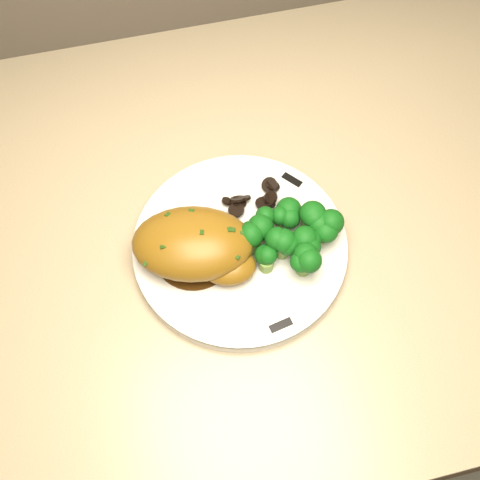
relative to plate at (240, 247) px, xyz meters
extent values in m
cylinder|color=silver|center=(0.00, 0.00, 0.00)|extent=(0.28, 0.28, 0.02)
cube|color=black|center=(0.08, 0.07, 0.01)|extent=(0.02, 0.03, 0.00)
cube|color=black|center=(-0.10, 0.04, 0.01)|extent=(0.02, 0.03, 0.00)
cube|color=black|center=(0.02, -0.11, 0.01)|extent=(0.03, 0.01, 0.00)
cylinder|color=#39200A|center=(-0.05, 0.00, 0.01)|extent=(0.09, 0.09, 0.00)
ellipsoid|color=brown|center=(-0.05, 0.00, 0.04)|extent=(0.15, 0.12, 0.05)
ellipsoid|color=brown|center=(-0.02, -0.03, 0.02)|extent=(0.07, 0.06, 0.03)
cube|color=#1A370B|center=(-0.09, 0.01, 0.06)|extent=(0.01, 0.00, 0.00)
cube|color=#1A370B|center=(-0.08, 0.01, 0.06)|extent=(0.01, 0.00, 0.00)
cube|color=#1A370B|center=(-0.06, 0.01, 0.06)|extent=(0.01, 0.00, 0.00)
cube|color=#1A370B|center=(-0.04, 0.00, 0.06)|extent=(0.01, 0.00, 0.00)
cube|color=#1A370B|center=(-0.03, 0.00, 0.06)|extent=(0.01, 0.00, 0.00)
cube|color=#1A370B|center=(-0.01, -0.01, 0.06)|extent=(0.01, 0.00, 0.00)
cylinder|color=black|center=(0.06, 0.04, 0.01)|extent=(0.01, 0.01, 0.01)
cylinder|color=black|center=(0.06, 0.05, 0.01)|extent=(0.02, 0.02, 0.01)
cylinder|color=black|center=(0.05, 0.06, 0.02)|extent=(0.02, 0.02, 0.01)
cylinder|color=black|center=(0.04, 0.06, 0.01)|extent=(0.02, 0.02, 0.01)
cylinder|color=black|center=(0.03, 0.06, 0.01)|extent=(0.02, 0.02, 0.01)
cylinder|color=black|center=(0.01, 0.06, 0.02)|extent=(0.02, 0.02, 0.01)
cylinder|color=black|center=(0.01, 0.05, 0.01)|extent=(0.02, 0.02, 0.01)
cylinder|color=black|center=(0.00, 0.04, 0.01)|extent=(0.02, 0.02, 0.00)
cylinder|color=black|center=(0.01, 0.03, 0.02)|extent=(0.02, 0.02, 0.01)
cylinder|color=black|center=(0.01, 0.03, 0.01)|extent=(0.03, 0.02, 0.01)
cylinder|color=black|center=(0.03, 0.02, 0.01)|extent=(0.02, 0.02, 0.01)
cylinder|color=black|center=(0.04, 0.02, 0.02)|extent=(0.02, 0.02, 0.01)
cylinder|color=black|center=(0.05, 0.03, 0.01)|extent=(0.03, 0.03, 0.01)
cylinder|color=black|center=(0.06, 0.03, 0.01)|extent=(0.03, 0.03, 0.01)
cylinder|color=olive|center=(0.03, 0.01, 0.02)|extent=(0.02, 0.02, 0.02)
sphere|color=#08360C|center=(0.03, 0.01, 0.03)|extent=(0.03, 0.03, 0.03)
cylinder|color=olive|center=(0.06, 0.02, 0.02)|extent=(0.02, 0.02, 0.02)
sphere|color=#08360C|center=(0.06, 0.02, 0.03)|extent=(0.03, 0.03, 0.03)
cylinder|color=olive|center=(0.08, 0.00, 0.02)|extent=(0.02, 0.02, 0.02)
sphere|color=#08360C|center=(0.08, 0.00, 0.03)|extent=(0.03, 0.03, 0.03)
cylinder|color=olive|center=(0.04, -0.02, 0.02)|extent=(0.02, 0.02, 0.02)
sphere|color=#08360C|center=(0.04, -0.02, 0.03)|extent=(0.03, 0.03, 0.03)
cylinder|color=olive|center=(0.07, -0.03, 0.02)|extent=(0.02, 0.02, 0.02)
sphere|color=#08360C|center=(0.07, -0.03, 0.03)|extent=(0.03, 0.03, 0.03)
cylinder|color=olive|center=(0.09, -0.01, 0.02)|extent=(0.02, 0.02, 0.02)
sphere|color=#08360C|center=(0.09, -0.01, 0.03)|extent=(0.03, 0.03, 0.03)
cylinder|color=olive|center=(0.02, -0.04, 0.02)|extent=(0.02, 0.02, 0.02)
sphere|color=#08360C|center=(0.02, -0.04, 0.03)|extent=(0.03, 0.03, 0.03)
cylinder|color=olive|center=(0.06, -0.05, 0.02)|extent=(0.02, 0.02, 0.02)
sphere|color=#08360C|center=(0.06, -0.05, 0.03)|extent=(0.03, 0.03, 0.03)
cylinder|color=olive|center=(0.01, -0.01, 0.02)|extent=(0.02, 0.02, 0.02)
sphere|color=#08360C|center=(0.01, -0.01, 0.03)|extent=(0.03, 0.03, 0.03)
camera|label=1|loc=(-0.07, -0.30, 0.62)|focal=45.00mm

